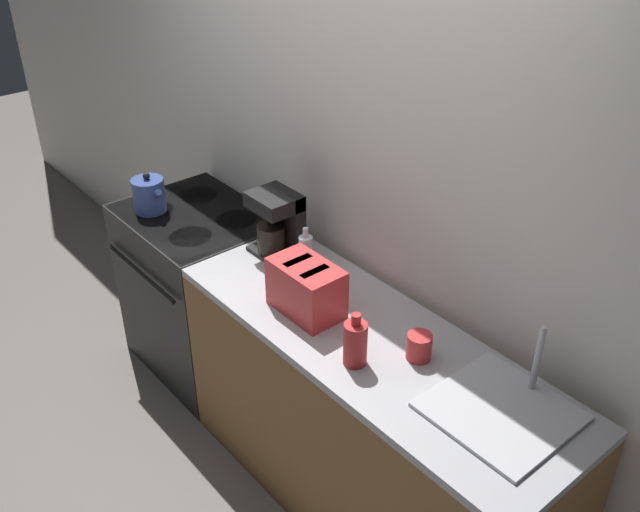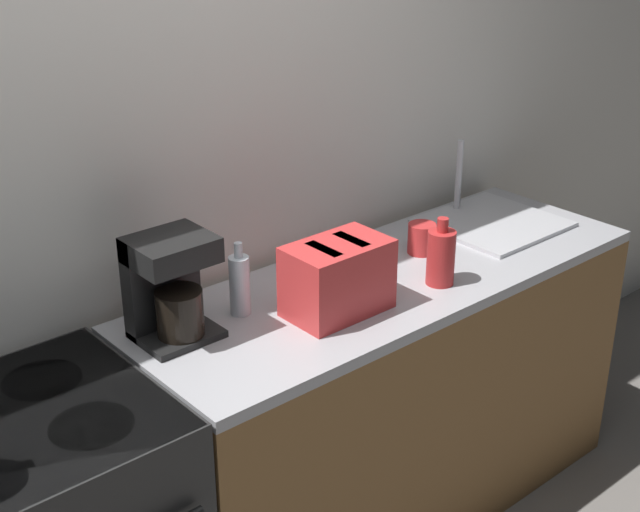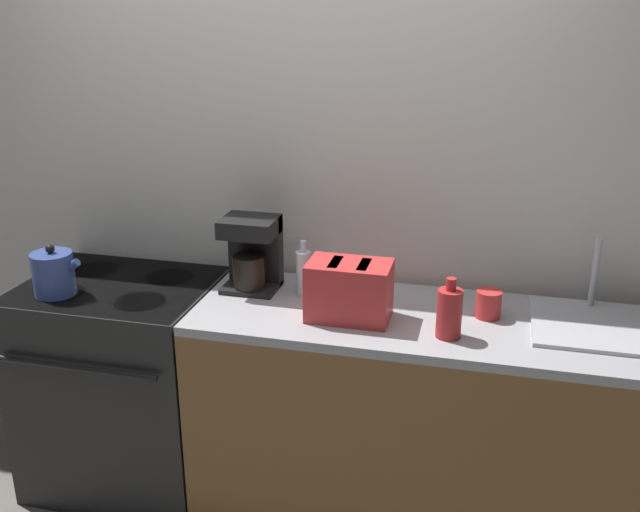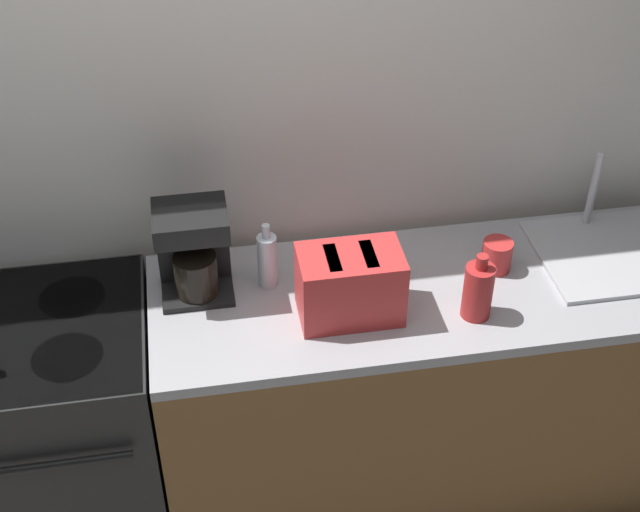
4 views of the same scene
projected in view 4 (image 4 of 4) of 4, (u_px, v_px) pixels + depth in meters
name	position (u px, v px, depth m)	size (l,w,h in m)	color
wall_back	(216.00, 141.00, 2.76)	(8.00, 0.05, 2.60)	silver
stove	(38.00, 437.00, 2.88)	(0.79, 0.67, 0.94)	black
counter_block	(429.00, 391.00, 3.06)	(1.80, 0.62, 0.94)	brown
toaster	(350.00, 285.00, 2.60)	(0.30, 0.19, 0.22)	red
coffee_maker	(193.00, 247.00, 2.67)	(0.22, 0.19, 0.30)	black
sink_tray	(606.00, 251.00, 2.89)	(0.45, 0.43, 0.28)	#B7B7BC
bottle_red	(478.00, 291.00, 2.61)	(0.09, 0.09, 0.22)	#B72828
bottle_clear	(267.00, 260.00, 2.72)	(0.06, 0.06, 0.22)	silver
cup_red	(497.00, 256.00, 2.81)	(0.09, 0.09, 0.10)	red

